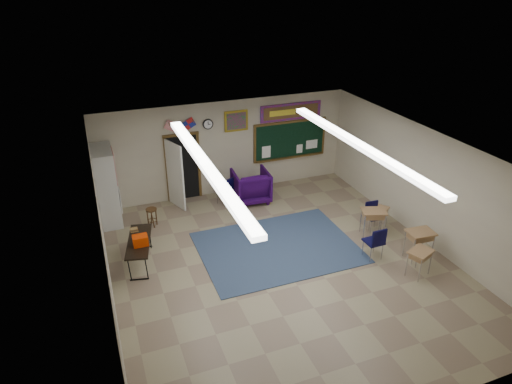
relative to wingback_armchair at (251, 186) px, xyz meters
name	(u,v)px	position (x,y,z in m)	size (l,w,h in m)	color
floor	(283,266)	(-0.50, -3.59, -0.50)	(9.00, 9.00, 0.00)	gray
back_wall	(226,148)	(-0.50, 0.91, 1.00)	(8.00, 0.04, 3.00)	beige
front_wall	(409,349)	(-0.50, -8.09, 1.00)	(8.00, 0.04, 3.00)	beige
left_wall	(105,246)	(-4.50, -3.59, 1.00)	(0.04, 9.00, 3.00)	beige
right_wall	(425,186)	(3.50, -3.59, 1.00)	(0.04, 9.00, 3.00)	beige
ceiling	(287,152)	(-0.50, -3.59, 2.50)	(8.00, 9.00, 0.04)	silver
area_rug	(277,247)	(-0.30, -2.79, -0.49)	(4.00, 3.00, 0.02)	#2F3F5A
fluorescent_strips	(286,154)	(-0.50, -3.59, 2.44)	(3.86, 6.00, 0.10)	white
doorway	(181,169)	(-2.00, 0.76, 0.56)	(1.10, 0.89, 2.16)	black
chalkboard	(290,141)	(1.70, 0.87, 0.96)	(2.55, 0.14, 1.30)	#563C18
bulletin_board	(291,112)	(1.70, 0.88, 1.95)	(2.10, 0.05, 0.55)	red
framed_art_print	(236,121)	(-0.15, 0.88, 1.85)	(0.75, 0.05, 0.65)	#AD9121
wall_clock	(208,124)	(-1.05, 0.88, 1.85)	(0.32, 0.05, 0.32)	black
wall_flags	(180,123)	(-1.90, 0.85, 1.98)	(1.16, 0.06, 0.70)	red
storage_cabinet	(107,186)	(-4.21, 0.26, 0.60)	(0.59, 1.25, 2.20)	beige
wingback_armchair	(251,186)	(0.00, 0.00, 0.00)	(1.07, 1.10, 1.00)	#220539
student_chair_reading	(225,191)	(-0.82, 0.10, -0.06)	(0.44, 0.44, 0.88)	black
student_chair_desk_a	(373,242)	(1.75, -4.05, -0.05)	(0.45, 0.45, 0.90)	black
student_chair_desk_b	(374,217)	(2.52, -2.94, -0.08)	(0.42, 0.42, 0.83)	black
student_desk_front_left	(373,222)	(2.34, -3.14, -0.07)	(0.76, 0.66, 0.77)	#986B47
student_desk_front_right	(379,218)	(2.71, -2.90, -0.15)	(0.66, 0.63, 0.64)	#986B47
student_desk_back_left	(419,262)	(2.34, -5.06, -0.12)	(0.68, 0.60, 0.68)	#986B47
student_desk_back_right	(419,244)	(2.79, -4.48, -0.07)	(0.68, 0.53, 0.78)	#986B47
folding_table	(140,251)	(-3.72, -2.22, -0.14)	(0.86, 1.66, 0.90)	black
wooden_stool	(152,217)	(-3.15, -0.50, -0.22)	(0.31, 0.31, 0.55)	#4D2E17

